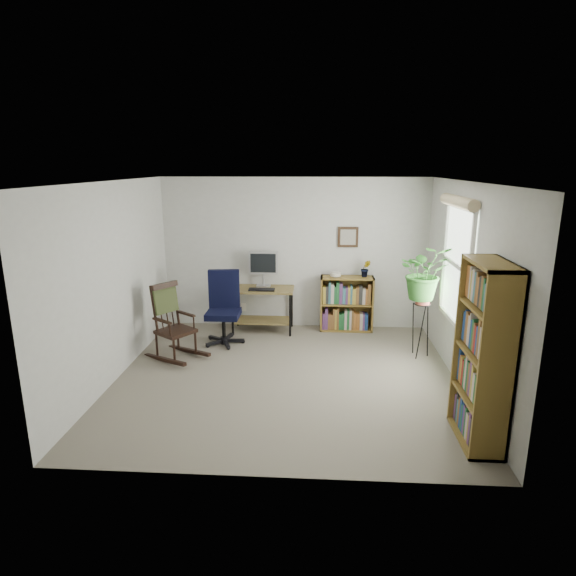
# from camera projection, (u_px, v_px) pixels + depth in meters

# --- Properties ---
(floor) EXTENTS (4.20, 4.00, 0.00)m
(floor) POSITION_uv_depth(u_px,v_px,m) (286.00, 377.00, 6.04)
(floor) COLOR gray
(floor) RESTS_ON ground
(ceiling) EXTENTS (4.20, 4.00, 0.00)m
(ceiling) POSITION_uv_depth(u_px,v_px,m) (286.00, 181.00, 5.44)
(ceiling) COLOR silver
(ceiling) RESTS_ON ground
(wall_back) EXTENTS (4.20, 0.00, 2.40)m
(wall_back) POSITION_uv_depth(u_px,v_px,m) (294.00, 254.00, 7.67)
(wall_back) COLOR silver
(wall_back) RESTS_ON ground
(wall_front) EXTENTS (4.20, 0.00, 2.40)m
(wall_front) POSITION_uv_depth(u_px,v_px,m) (269.00, 346.00, 3.81)
(wall_front) COLOR silver
(wall_front) RESTS_ON ground
(wall_left) EXTENTS (0.00, 4.00, 2.40)m
(wall_left) POSITION_uv_depth(u_px,v_px,m) (114.00, 282.00, 5.86)
(wall_left) COLOR silver
(wall_left) RESTS_ON ground
(wall_right) EXTENTS (0.00, 4.00, 2.40)m
(wall_right) POSITION_uv_depth(u_px,v_px,m) (465.00, 287.00, 5.61)
(wall_right) COLOR silver
(wall_right) RESTS_ON ground
(window) EXTENTS (0.12, 1.20, 1.50)m
(window) POSITION_uv_depth(u_px,v_px,m) (456.00, 265.00, 5.85)
(window) COLOR white
(window) RESTS_ON wall_right
(desk) EXTENTS (0.97, 0.53, 0.70)m
(desk) POSITION_uv_depth(u_px,v_px,m) (263.00, 310.00, 7.62)
(desk) COLOR olive
(desk) RESTS_ON floor
(monitor) EXTENTS (0.46, 0.16, 0.56)m
(monitor) POSITION_uv_depth(u_px,v_px,m) (263.00, 269.00, 7.60)
(monitor) COLOR #B0B0B5
(monitor) RESTS_ON desk
(keyboard) EXTENTS (0.40, 0.15, 0.02)m
(keyboard) POSITION_uv_depth(u_px,v_px,m) (262.00, 290.00, 7.42)
(keyboard) COLOR black
(keyboard) RESTS_ON desk
(office_chair) EXTENTS (0.65, 0.65, 1.09)m
(office_chair) POSITION_uv_depth(u_px,v_px,m) (223.00, 308.00, 7.02)
(office_chair) COLOR black
(office_chair) RESTS_ON floor
(rocking_chair) EXTENTS (1.05, 0.97, 1.05)m
(rocking_chair) POSITION_uv_depth(u_px,v_px,m) (175.00, 321.00, 6.51)
(rocking_chair) COLOR black
(rocking_chair) RESTS_ON floor
(low_bookshelf) EXTENTS (0.83, 0.28, 0.88)m
(low_bookshelf) POSITION_uv_depth(u_px,v_px,m) (347.00, 304.00, 7.64)
(low_bookshelf) COLOR olive
(low_bookshelf) RESTS_ON floor
(tall_bookshelf) EXTENTS (0.33, 0.77, 1.76)m
(tall_bookshelf) POSITION_uv_depth(u_px,v_px,m) (483.00, 355.00, 4.45)
(tall_bookshelf) COLOR olive
(tall_bookshelf) RESTS_ON floor
(plant_stand) EXTENTS (0.28, 0.28, 0.88)m
(plant_stand) POSITION_uv_depth(u_px,v_px,m) (421.00, 326.00, 6.58)
(plant_stand) COLOR black
(plant_stand) RESTS_ON floor
(spider_plant) EXTENTS (1.69, 1.88, 1.46)m
(spider_plant) POSITION_uv_depth(u_px,v_px,m) (427.00, 246.00, 6.31)
(spider_plant) COLOR #2D6C26
(spider_plant) RESTS_ON plant_stand
(potted_plant_small) EXTENTS (0.13, 0.24, 0.11)m
(potted_plant_small) POSITION_uv_depth(u_px,v_px,m) (365.00, 274.00, 7.50)
(potted_plant_small) COLOR #2D6C26
(potted_plant_small) RESTS_ON low_bookshelf
(framed_picture) EXTENTS (0.32, 0.04, 0.32)m
(framed_picture) POSITION_uv_depth(u_px,v_px,m) (348.00, 237.00, 7.52)
(framed_picture) COLOR black
(framed_picture) RESTS_ON wall_back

